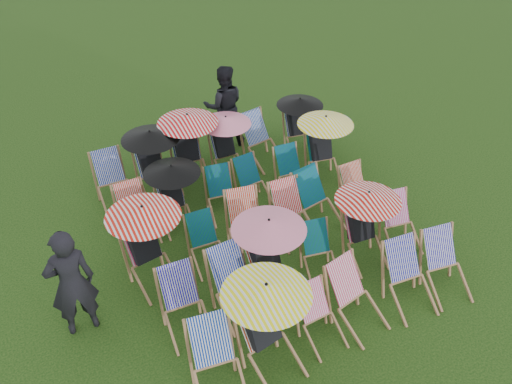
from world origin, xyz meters
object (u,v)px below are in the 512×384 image
deckchair_5 (447,266)px  person_left (71,283)px  deckchair_0 (217,365)px  deckchair_29 (299,124)px  person_rear (224,106)px

deckchair_5 → person_left: 5.71m
deckchair_0 → person_left: (-1.37, 1.92, 0.43)m
deckchair_0 → person_left: bearing=133.2°
deckchair_29 → person_left: size_ratio=0.63×
person_left → deckchair_0: bearing=126.6°
deckchair_29 → deckchair_0: bearing=-121.3°
deckchair_0 → deckchair_29: (4.09, 4.70, 0.11)m
deckchair_29 → person_rear: 1.66m
deckchair_29 → person_left: bearing=-143.3°
deckchair_5 → deckchair_0: bearing=-171.5°
deckchair_0 → deckchair_5: bearing=7.8°
deckchair_5 → deckchair_29: (0.11, 4.69, 0.14)m
person_rear → deckchair_5: bearing=120.9°
deckchair_5 → deckchair_29: 4.69m
person_left → person_rear: (4.15, 3.75, -0.02)m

